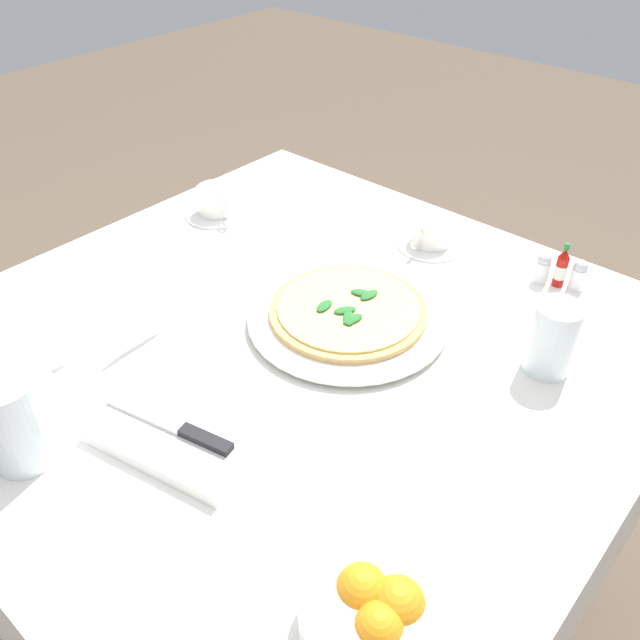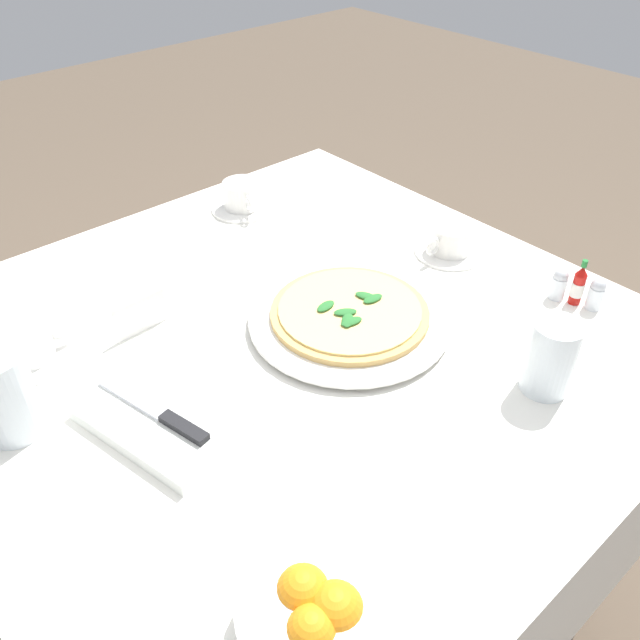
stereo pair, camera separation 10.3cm
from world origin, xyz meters
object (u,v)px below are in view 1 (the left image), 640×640
at_px(coffee_cup_near_left, 432,234).
at_px(menu_card, 137,329).
at_px(citrus_bowl, 376,613).
at_px(coffee_cup_far_right, 217,203).
at_px(dinner_knife, 174,426).
at_px(napkin_folded, 177,434).
at_px(water_glass_left_edge, 15,426).
at_px(coffee_cup_near_right, 22,370).
at_px(water_glass_center_back, 552,341).
at_px(pizza_plate, 348,317).
at_px(hot_sauce_bottle, 561,268).
at_px(salt_shaker, 542,269).
at_px(pepper_shaker, 578,276).
at_px(pizza, 348,310).

bearing_deg(coffee_cup_near_left, menu_card, 72.43).
height_order(citrus_bowl, menu_card, citrus_bowl).
bearing_deg(coffee_cup_far_right, dinner_knife, 133.20).
bearing_deg(napkin_folded, dinner_knife, 0.63).
bearing_deg(water_glass_left_edge, napkin_folded, -129.36).
bearing_deg(dinner_knife, citrus_bowl, 162.64).
height_order(coffee_cup_near_right, menu_card, menu_card).
bearing_deg(water_glass_center_back, coffee_cup_near_right, 43.74).
relative_size(pizza_plate, water_glass_center_back, 2.87).
xyz_separation_m(water_glass_center_back, hot_sauce_bottle, (0.08, -0.22, -0.02)).
relative_size(napkin_folded, salt_shaker, 4.30).
bearing_deg(water_glass_left_edge, water_glass_center_back, -125.15).
bearing_deg(water_glass_left_edge, citrus_bowl, -166.09).
height_order(coffee_cup_near_left, salt_shaker, same).
xyz_separation_m(dinner_knife, hot_sauce_bottle, (-0.22, -0.66, 0.01)).
distance_m(coffee_cup_near_left, coffee_cup_near_right, 0.74).
height_order(dinner_knife, pepper_shaker, pepper_shaker).
relative_size(coffee_cup_near_left, water_glass_center_back, 1.18).
bearing_deg(coffee_cup_near_left, citrus_bowl, 119.45).
bearing_deg(citrus_bowl, coffee_cup_far_right, -31.77).
distance_m(citrus_bowl, salt_shaker, 0.70).
height_order(citrus_bowl, hot_sauce_bottle, hot_sauce_bottle).
xyz_separation_m(coffee_cup_near_left, water_glass_left_edge, (0.09, 0.77, 0.03)).
bearing_deg(pizza_plate, dinner_knife, 88.26).
relative_size(pizza, pepper_shaker, 4.47).
height_order(citrus_bowl, pepper_shaker, citrus_bowl).
relative_size(salt_shaker, pepper_shaker, 1.00).
distance_m(coffee_cup_far_right, dinner_knife, 0.61).
height_order(napkin_folded, citrus_bowl, citrus_bowl).
bearing_deg(water_glass_left_edge, dinner_knife, -128.82).
height_order(pizza_plate, salt_shaker, salt_shaker).
distance_m(water_glass_center_back, menu_card, 0.61).
height_order(water_glass_left_edge, salt_shaker, water_glass_left_edge).
distance_m(coffee_cup_far_right, napkin_folded, 0.61).
relative_size(water_glass_left_edge, napkin_folded, 0.52).
bearing_deg(pizza, water_glass_left_edge, 75.32).
bearing_deg(dinner_knife, napkin_folded, -180.00).
xyz_separation_m(pizza, menu_card, (0.21, 0.25, 0.01)).
bearing_deg(menu_card, water_glass_center_back, 123.83).
bearing_deg(napkin_folded, pizza, -103.15).
bearing_deg(dinner_knife, water_glass_left_edge, 38.71).
xyz_separation_m(coffee_cup_near_left, napkin_folded, (-0.03, 0.63, -0.02)).
xyz_separation_m(napkin_folded, salt_shaker, (-0.19, -0.65, 0.02)).
relative_size(coffee_cup_near_right, coffee_cup_far_right, 1.02).
bearing_deg(menu_card, coffee_cup_far_right, -150.33).
relative_size(pizza_plate, salt_shaker, 5.71).
xyz_separation_m(citrus_bowl, salt_shaker, (0.16, -0.68, -0.00)).
bearing_deg(water_glass_left_edge, pizza_plate, -104.66).
height_order(coffee_cup_near_left, hot_sauce_bottle, hot_sauce_bottle).
bearing_deg(pepper_shaker, water_glass_left_edge, 66.17).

